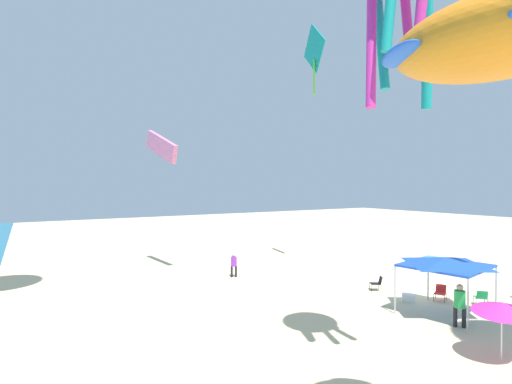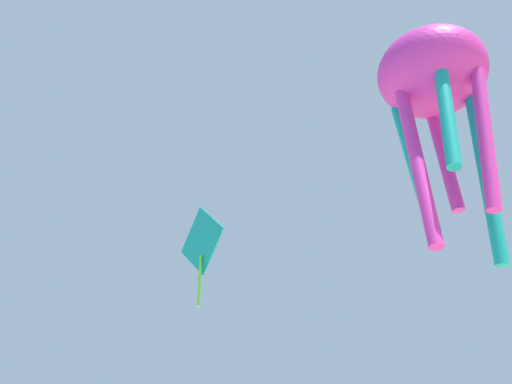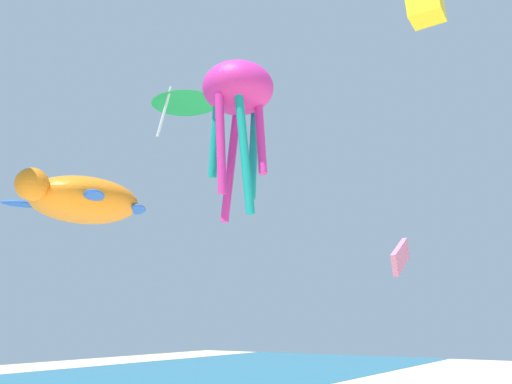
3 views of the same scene
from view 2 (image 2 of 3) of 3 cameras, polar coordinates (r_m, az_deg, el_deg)
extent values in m
ellipsoid|color=#E02D9E|center=(13.43, 17.41, 11.42)|extent=(2.41, 2.41, 1.76)
cylinder|color=#E02D9E|center=(13.01, 18.54, 3.29)|extent=(0.38, 0.52, 2.58)
cylinder|color=teal|center=(12.43, 15.79, 2.53)|extent=(0.60, 0.33, 3.28)
cylinder|color=#E02D9E|center=(11.58, 16.00, 3.11)|extent=(0.53, 0.59, 3.99)
cylinder|color=teal|center=(11.73, 18.80, 7.42)|extent=(0.38, 0.52, 2.58)
cylinder|color=#E02D9E|center=(11.95, 22.22, 5.29)|extent=(0.60, 0.33, 3.28)
cylinder|color=teal|center=(12.41, 22.21, 1.90)|extent=(0.53, 0.59, 3.99)
cube|color=teal|center=(27.88, -5.52, -4.91)|extent=(3.52, 1.01, 3.61)
cylinder|color=#66D82D|center=(27.05, -5.73, -8.89)|extent=(0.13, 0.13, 2.56)
camera|label=1|loc=(5.46, 102.60, 31.84)|focal=26.67mm
camera|label=3|loc=(24.38, 69.35, -8.96)|focal=41.10mm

